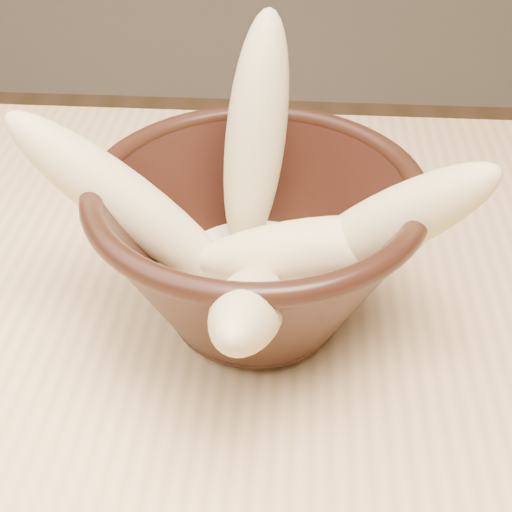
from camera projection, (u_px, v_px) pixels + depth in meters
The scene contains 7 objects.
bowl at pixel (256, 244), 0.42m from camera, with size 0.19×0.19×0.11m.
milk_puddle at pixel (256, 278), 0.44m from camera, with size 0.11×0.11×0.02m, color #FFF3CD.
banana_upright at pixel (256, 137), 0.42m from camera, with size 0.04×0.04×0.15m, color #DFC684.
banana_left at pixel (125, 203), 0.40m from camera, with size 0.04×0.04×0.16m, color #DFC684.
banana_right at pixel (386, 225), 0.39m from camera, with size 0.04×0.04×0.14m, color #DFC684.
banana_across at pixel (310, 249), 0.41m from camera, with size 0.04×0.04×0.13m, color #DFC684.
banana_front at pixel (250, 307), 0.36m from camera, with size 0.04×0.04×0.14m, color #DFC684.
Camera 1 is at (0.01, -0.23, 1.06)m, focal length 50.00 mm.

